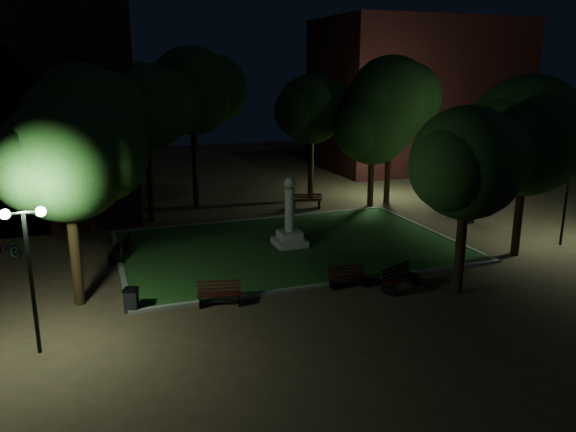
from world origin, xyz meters
The scene contains 26 objects.
ground centered at (0.00, 0.00, 0.00)m, with size 80.00×80.00×0.00m, color #413222.
lawn centered at (0.00, 2.00, 0.04)m, with size 15.00×10.00×0.08m, color #254F1D.
lawn_kerb centered at (0.00, 2.00, 0.06)m, with size 15.40×10.40×0.12m.
monument centered at (0.00, 2.00, 0.96)m, with size 1.40×1.40×3.20m.
building_far centered at (18.00, 20.00, 6.00)m, with size 16.00×10.00×12.00m, color #551B1A.
tree_west centered at (-9.11, -1.64, 5.13)m, with size 5.16×4.21×7.24m.
tree_north_wl centered at (-5.34, 8.93, 6.11)m, with size 5.57×4.55×8.39m.
tree_north_er centered at (4.64, 10.51, 5.69)m, with size 5.14×4.20×7.80m.
tree_ne centered at (7.53, 8.02, 4.73)m, with size 5.38×4.40×6.93m.
tree_east centered at (9.14, -2.54, 5.30)m, with size 6.25×5.10×7.85m.
tree_se centered at (3.97, -5.38, 4.85)m, with size 4.90×4.00×6.85m.
tree_nw centered at (-8.44, 6.58, 6.05)m, with size 5.67×4.63×8.37m.
tree_far_north centered at (-2.38, 11.47, 6.81)m, with size 6.20×5.06×9.35m.
tree_extra centered at (8.86, 8.36, 6.32)m, with size 6.26×5.11×8.88m.
lamppost_sw centered at (-10.33, -4.97, 3.04)m, with size 1.18×0.28×4.34m.
lamppost_se centered at (12.11, -2.07, 3.04)m, with size 1.18×0.28×4.34m.
lamppost_nw centered at (-10.76, 11.27, 2.98)m, with size 1.18×0.28×4.23m.
lamppost_ne centered at (9.64, 10.11, 2.79)m, with size 1.18×0.28×3.92m.
bench_near_left centered at (0.35, -3.39, 0.37)m, with size 1.49×0.63×0.80m.
bench_near_right centered at (2.07, -4.31, 0.43)m, with size 1.74×1.17×0.91m.
bench_west_near centered at (-4.60, -3.40, 0.40)m, with size 1.61×0.84×0.84m.
bench_left_side centered at (-7.48, 2.87, 0.46)m, with size 1.06×1.87×0.97m.
bench_right_side centered at (10.43, 3.36, 0.47)m, with size 0.76×1.87×1.00m.
bench_far_side centered at (3.55, 8.69, 0.45)m, with size 1.82×0.99×0.95m.
trash_bin centered at (-7.54, -2.92, 0.42)m, with size 0.61×0.61×0.82m.
bicycle centered at (-12.26, 4.87, 0.42)m, with size 0.56×1.61×0.85m, color black.
Camera 1 is at (-8.61, -21.38, 7.97)m, focal length 35.00 mm.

